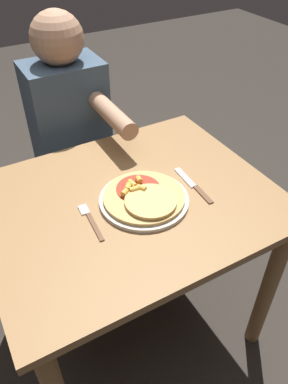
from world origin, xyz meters
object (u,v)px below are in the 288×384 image
pizza (145,197)px  knife (193,185)px  dining_table (131,226)px  fork (90,219)px  plate (144,200)px  person_diner (71,128)px

pizza → knife: 0.19m
dining_table → knife: bearing=-13.0°
fork → knife: bearing=-2.7°
dining_table → plate: (0.03, -0.04, 0.14)m
pizza → plate: bearing=79.4°
dining_table → fork: 0.21m
knife → person_diner: bearing=107.5°
dining_table → person_diner: (0.02, 0.60, 0.09)m
pizza → fork: size_ratio=1.52×
knife → person_diner: 0.69m
pizza → person_diner: size_ratio=0.22×
pizza → person_diner: (-0.02, 0.65, -0.07)m
dining_table → pizza: pizza is taller
fork → dining_table: bearing=12.1°
pizza → knife: bearing=-2.3°
fork → person_diner: bearing=74.9°
fork → plate: bearing=-1.5°
knife → plate: bearing=176.2°
pizza → knife: (0.19, -0.01, -0.02)m
knife → person_diner: size_ratio=0.19×
dining_table → knife: size_ratio=4.33×
knife → fork: bearing=177.3°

